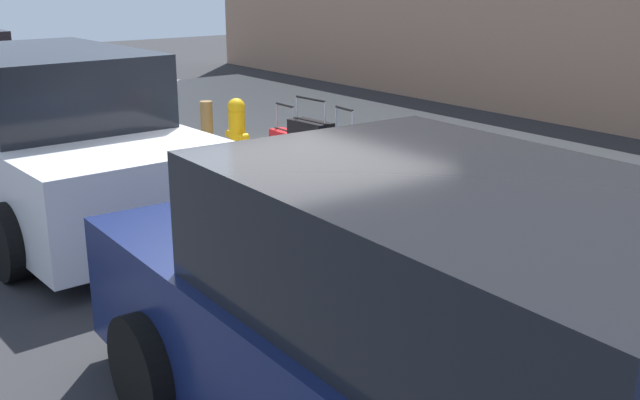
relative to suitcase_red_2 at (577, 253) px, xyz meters
name	(u,v)px	position (x,y,z in m)	size (l,w,h in m)	color
ground_plane	(277,227)	(2.83, 0.70, -0.43)	(40.00, 40.00, 0.00)	#28282B
sidewalk_curb	(457,179)	(2.83, -1.80, -0.36)	(18.00, 5.00, 0.14)	#ADA89E
suitcase_red_2	(577,253)	(0.00, 0.00, 0.00)	(0.37, 0.22, 0.65)	red
suitcase_olive_3	(520,230)	(0.50, 0.02, 0.04)	(0.43, 0.24, 0.90)	#59601E
suitcase_teal_4	(465,216)	(1.03, 0.05, 0.02)	(0.44, 0.24, 0.91)	#0F606B
suitcase_maroon_5	(421,196)	(1.60, 0.00, 0.05)	(0.51, 0.23, 0.75)	maroon
suitcase_silver_6	(377,182)	(2.19, 0.00, 0.04)	(0.47, 0.23, 0.73)	#9EA0A8
suitcase_navy_7	(344,170)	(2.70, -0.01, 0.06)	(0.36, 0.21, 0.98)	navy
suitcase_black_8	(311,157)	(3.23, 0.00, 0.09)	(0.51, 0.26, 1.01)	black
suitcase_red_9	(285,155)	(3.78, -0.06, -0.01)	(0.39, 0.19, 0.86)	red
fire_hydrant	(237,130)	(4.73, -0.01, 0.12)	(0.39, 0.21, 0.80)	#D89E0C
bollard_post	(207,130)	(5.19, 0.14, 0.06)	(0.15, 0.15, 0.72)	brown
parked_car_navy_0	(465,365)	(-0.99, 2.28, 0.30)	(4.80, 2.05, 1.57)	#141E4C
parked_car_white_1	(49,140)	(4.52, 2.28, 0.34)	(4.67, 2.12, 1.66)	silver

